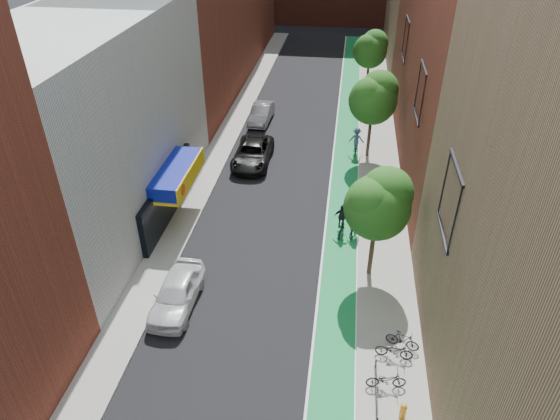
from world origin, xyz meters
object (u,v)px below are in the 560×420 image
at_px(cyclist_lane_mid, 341,223).
at_px(fire_hydrant, 403,411).
at_px(parked_car_white, 177,293).
at_px(parked_car_silver, 261,113).
at_px(parked_car_black, 253,153).
at_px(cyclist_lane_far, 356,142).
at_px(cyclist_lane_near, 354,221).

relative_size(cyclist_lane_mid, fire_hydrant, 2.48).
height_order(parked_car_white, fire_hydrant, parked_car_white).
distance_m(parked_car_silver, cyclist_lane_mid, 17.71).
distance_m(parked_car_black, cyclist_lane_mid, 10.75).
xyz_separation_m(parked_car_white, parked_car_black, (0.96, 15.51, -0.01)).
bearing_deg(parked_car_white, fire_hydrant, -24.46).
xyz_separation_m(cyclist_lane_mid, fire_hydrant, (2.85, -12.33, -0.15)).
height_order(parked_car_black, cyclist_lane_far, cyclist_lane_far).
relative_size(parked_car_silver, cyclist_lane_far, 2.13).
bearing_deg(cyclist_lane_far, cyclist_lane_near, 94.52).
relative_size(parked_car_silver, cyclist_lane_mid, 2.37).
distance_m(cyclist_lane_near, fire_hydrant, 12.61).
bearing_deg(parked_car_silver, parked_car_black, -82.91).
bearing_deg(cyclist_lane_mid, cyclist_lane_near, -165.02).
bearing_deg(cyclist_lane_near, parked_car_white, 54.46).
xyz_separation_m(cyclist_lane_far, fire_hydrant, (2.11, -23.11, -0.47)).
relative_size(parked_car_black, fire_hydrant, 7.25).
height_order(parked_car_black, fire_hydrant, parked_car_black).
bearing_deg(parked_car_black, cyclist_lane_mid, -50.20).
bearing_deg(cyclist_lane_far, cyclist_lane_mid, 90.57).
bearing_deg(cyclist_lane_mid, parked_car_white, 49.94).
relative_size(cyclist_lane_near, fire_hydrant, 2.59).
relative_size(parked_car_black, cyclist_lane_far, 2.63).
bearing_deg(cyclist_lane_near, cyclist_lane_mid, 21.66).
bearing_deg(fire_hydrant, parked_car_black, 115.53).
bearing_deg(parked_car_black, fire_hydrant, -64.98).
distance_m(parked_car_white, cyclist_lane_mid, 10.78).
height_order(cyclist_lane_mid, cyclist_lane_far, cyclist_lane_far).
relative_size(parked_car_white, parked_car_silver, 1.02).
xyz_separation_m(parked_car_white, cyclist_lane_near, (8.66, 7.41, 0.05)).
distance_m(parked_car_black, fire_hydrant, 22.75).
xyz_separation_m(cyclist_lane_near, fire_hydrant, (2.11, -12.43, -0.29)).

